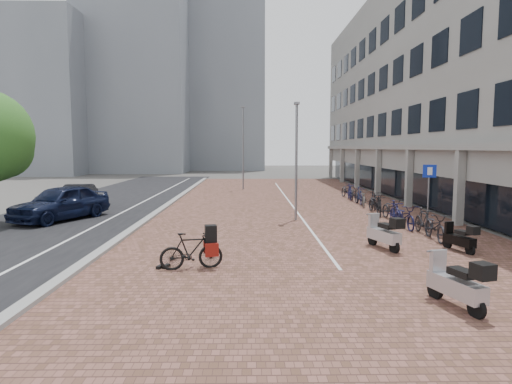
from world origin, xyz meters
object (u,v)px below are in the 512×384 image
(car_navy, at_px, (61,203))
(parking_sign, at_px, (429,184))
(hero_bike, at_px, (191,250))
(scooter_front, at_px, (384,232))
(scooter_back, at_px, (456,282))
(car_dark, at_px, (77,196))
(scooter_mid, at_px, (459,238))

(car_navy, bearing_deg, parking_sign, 18.61)
(hero_bike, distance_m, scooter_front, 6.54)
(car_navy, distance_m, scooter_back, 17.59)
(scooter_front, bearing_deg, car_dark, 125.43)
(car_dark, xyz_separation_m, scooter_back, (14.08, -15.81, -0.08))
(scooter_mid, bearing_deg, scooter_back, -133.24)
(scooter_front, height_order, scooter_mid, scooter_front)
(hero_bike, xyz_separation_m, parking_sign, (9.44, 6.83, 1.27))
(scooter_back, bearing_deg, scooter_mid, 47.73)
(car_dark, xyz_separation_m, parking_sign, (17.54, -5.89, 1.16))
(scooter_back, bearing_deg, parking_sign, 54.89)
(scooter_mid, height_order, parking_sign, parking_sign)
(scooter_mid, bearing_deg, car_navy, 140.44)
(parking_sign, bearing_deg, hero_bike, -129.41)
(car_dark, height_order, scooter_back, car_dark)
(scooter_front, height_order, scooter_back, scooter_front)
(parking_sign, bearing_deg, scooter_mid, -86.47)
(scooter_front, bearing_deg, car_navy, 136.76)
(scooter_mid, distance_m, parking_sign, 5.17)
(car_dark, height_order, parking_sign, parking_sign)
(car_navy, xyz_separation_m, parking_sign, (16.68, -1.68, 0.99))
(car_navy, height_order, scooter_back, car_navy)
(scooter_front, bearing_deg, scooter_back, -109.74)
(car_dark, relative_size, hero_bike, 2.22)
(scooter_front, distance_m, parking_sign, 5.74)
(car_dark, relative_size, scooter_back, 2.39)
(car_navy, xyz_separation_m, scooter_mid, (15.71, -6.58, -0.35))
(parking_sign, bearing_deg, car_dark, 176.13)
(scooter_front, xyz_separation_m, parking_sign, (3.33, 4.51, 1.23))
(car_dark, bearing_deg, scooter_back, -55.05)
(scooter_front, bearing_deg, hero_bike, -177.55)
(car_navy, relative_size, scooter_back, 2.89)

